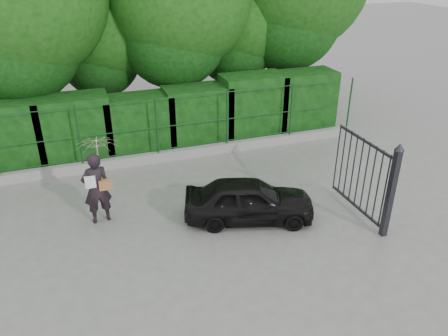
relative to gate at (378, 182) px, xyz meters
name	(u,v)px	position (x,y,z in m)	size (l,w,h in m)	color
ground	(182,244)	(-4.60, 0.72, -1.19)	(80.00, 80.00, 0.00)	gray
kerb	(146,159)	(-4.60, 5.22, -1.04)	(14.00, 0.25, 0.30)	#9E9E99
fence	(151,127)	(-4.38, 5.22, 0.01)	(14.13, 0.06, 1.80)	#124019
hedge	(143,121)	(-4.47, 6.22, -0.15)	(14.20, 1.20, 2.24)	black
gate	(378,182)	(0.00, 0.00, 0.00)	(0.22, 2.33, 2.36)	#232329
woman	(98,169)	(-6.16, 2.37, 0.23)	(1.02, 1.02, 2.18)	black
car	(249,200)	(-2.74, 1.21, -0.64)	(1.28, 3.18, 1.08)	black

